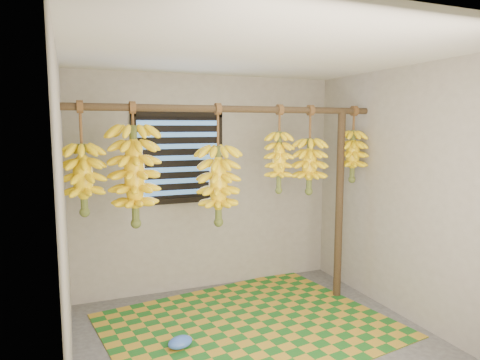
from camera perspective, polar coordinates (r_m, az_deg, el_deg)
name	(u,v)px	position (r m, az deg, el deg)	size (l,w,h in m)	color
floor	(264,347)	(3.86, 3.25, -21.38)	(3.00, 3.00, 0.01)	#434343
ceiling	(266,53)	(3.44, 3.55, 16.61)	(3.00, 3.00, 0.01)	silver
wall_back	(209,183)	(4.84, -4.20, -0.44)	(3.00, 0.01, 2.40)	gray
wall_left	(64,222)	(3.14, -22.47, -5.18)	(0.01, 3.00, 2.40)	gray
wall_right	(411,195)	(4.31, 21.85, -1.90)	(0.01, 3.00, 2.40)	gray
window	(178,158)	(4.69, -8.21, 2.94)	(1.00, 0.04, 1.00)	black
hanging_pole	(234,109)	(4.04, -0.80, 9.44)	(0.06, 0.06, 3.00)	#483822
support_post	(339,206)	(4.68, 13.10, -3.36)	(0.08, 0.08, 2.00)	#483822
woven_mat	(249,325)	(4.19, 1.16, -18.81)	(2.49, 1.99, 0.01)	#1B5E1C
plastic_bag	(180,342)	(3.84, -7.99, -20.63)	(0.22, 0.16, 0.09)	blue
banana_bunch_a	(83,179)	(3.80, -20.18, 0.10)	(0.35, 0.35, 0.95)	brown
banana_bunch_b	(134,176)	(3.83, -13.89, 0.51)	(0.42, 0.42, 1.08)	brown
banana_bunch_c	(218,185)	(4.02, -2.91, -0.71)	(0.38, 0.38, 1.13)	brown
banana_bunch_d	(279,162)	(4.24, 5.23, 2.39)	(0.28, 0.28, 0.87)	brown
banana_bunch_e	(309,166)	(4.42, 9.23, 1.87)	(0.35, 0.35, 0.89)	brown
banana_bunch_f	(353,156)	(4.70, 14.78, 3.14)	(0.29, 0.29, 0.80)	brown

